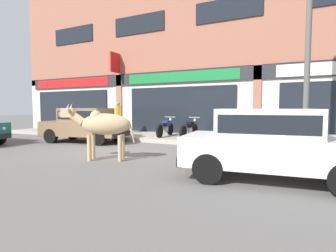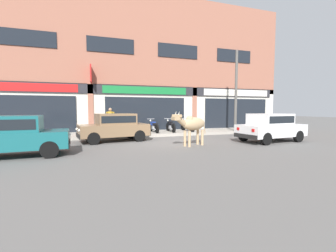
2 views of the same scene
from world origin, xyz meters
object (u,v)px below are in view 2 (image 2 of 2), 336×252
object	(u,v)px
car_0	(271,126)
motorcycle_1	(171,126)
car_2	(115,126)
pedestrian	(110,118)
utility_pole	(236,91)
car_1	(13,134)
cow	(192,124)
motorcycle_0	(154,126)
motorcycle_2	(188,125)

from	to	relation	value
car_0	motorcycle_1	distance (m)	6.23
car_2	motorcycle_1	world-z (taller)	car_2
car_0	pedestrian	distance (m)	9.23
car_0	utility_pole	bearing A→B (deg)	79.97
pedestrian	car_1	bearing A→B (deg)	-125.36
car_0	pedestrian	bearing A→B (deg)	146.63
cow	motorcycle_0	world-z (taller)	cow
motorcycle_2	car_0	bearing A→B (deg)	-64.11
car_2	utility_pole	bearing A→B (deg)	8.98
motorcycle_0	motorcycle_1	distance (m)	1.18
car_1	utility_pole	world-z (taller)	utility_pole
motorcycle_2	car_1	bearing A→B (deg)	-149.64
motorcycle_1	pedestrian	xyz separation A→B (m)	(-3.94, 0.11, 0.60)
pedestrian	motorcycle_2	bearing A→B (deg)	0.19
car_0	utility_pole	xyz separation A→B (m)	(0.72, 4.06, 2.13)
motorcycle_1	pedestrian	bearing A→B (deg)	178.33
cow	pedestrian	size ratio (longest dim) A/B	1.27
car_0	motorcycle_2	xyz separation A→B (m)	(-2.47, 5.09, -0.26)
cow	car_2	size ratio (longest dim) A/B	0.54
motorcycle_2	pedestrian	size ratio (longest dim) A/B	1.13
cow	motorcycle_2	distance (m)	5.41
pedestrian	utility_pole	xyz separation A→B (m)	(8.42, -1.01, 1.79)
car_1	motorcycle_2	distance (m)	10.35
cow	motorcycle_0	distance (m)	4.95
motorcycle_0	pedestrian	world-z (taller)	pedestrian
cow	utility_pole	xyz separation A→B (m)	(5.13, 4.01, 1.94)
motorcycle_1	motorcycle_2	bearing A→B (deg)	5.82
car_0	motorcycle_0	distance (m)	7.01
car_0	car_2	distance (m)	8.13
car_1	motorcycle_1	bearing A→B (deg)	33.73
car_1	car_2	bearing A→B (deg)	37.60
cow	motorcycle_1	distance (m)	4.96
motorcycle_0	motorcycle_2	world-z (taller)	same
car_1	pedestrian	distance (m)	6.40
utility_pole	cow	bearing A→B (deg)	-141.99
utility_pole	car_0	bearing A→B (deg)	-100.03
car_0	motorcycle_0	size ratio (longest dim) A/B	2.06
car_2	motorcycle_1	distance (m)	4.49
motorcycle_2	utility_pole	xyz separation A→B (m)	(3.19, -1.03, 2.39)
cow	car_0	world-z (taller)	cow
cow	motorcycle_0	bearing A→B (deg)	96.29
car_0	car_2	world-z (taller)	same
car_2	motorcycle_0	bearing A→B (deg)	39.33
car_1	motorcycle_2	size ratio (longest dim) A/B	2.05
car_1	pedestrian	world-z (taller)	pedestrian
motorcycle_1	car_0	bearing A→B (deg)	-52.79
car_1	motorcycle_0	distance (m)	8.23
pedestrian	motorcycle_0	bearing A→B (deg)	-2.33
cow	car_1	bearing A→B (deg)	-178.38
car_2	motorcycle_1	size ratio (longest dim) A/B	2.09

